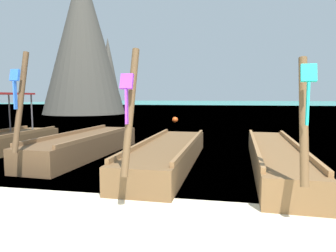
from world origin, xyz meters
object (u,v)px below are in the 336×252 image
object	(u,v)px
longtail_boat_violet_ribbon	(168,154)
longtail_boat_turquoise_ribbon	(275,157)
mooring_buoy_near	(175,120)
karst_rock	(85,41)
longtail_boat_blue_ribbon	(86,145)

from	to	relation	value
longtail_boat_violet_ribbon	longtail_boat_turquoise_ribbon	size ratio (longest dim) A/B	0.93
longtail_boat_turquoise_ribbon	mooring_buoy_near	distance (m)	13.20
longtail_boat_turquoise_ribbon	longtail_boat_violet_ribbon	bearing A→B (deg)	-177.47
longtail_boat_turquoise_ribbon	karst_rock	xyz separation A→B (m)	(-15.56, 21.51, 7.13)
longtail_boat_violet_ribbon	mooring_buoy_near	size ratio (longest dim) A/B	15.40
longtail_boat_violet_ribbon	mooring_buoy_near	xyz separation A→B (m)	(-1.93, 12.49, -0.09)
longtail_boat_violet_ribbon	karst_rock	world-z (taller)	karst_rock
longtail_boat_blue_ribbon	karst_rock	xyz separation A→B (m)	(-10.19, 20.90, 7.10)
longtail_boat_violet_ribbon	mooring_buoy_near	world-z (taller)	longtail_boat_violet_ribbon
karst_rock	mooring_buoy_near	world-z (taller)	karst_rock
longtail_boat_violet_ribbon	karst_rock	xyz separation A→B (m)	(-12.87, 21.63, 7.13)
longtail_boat_violet_ribbon	karst_rock	bearing A→B (deg)	120.76
longtail_boat_turquoise_ribbon	karst_rock	world-z (taller)	karst_rock
longtail_boat_turquoise_ribbon	mooring_buoy_near	bearing A→B (deg)	110.44
longtail_boat_blue_ribbon	longtail_boat_violet_ribbon	xyz separation A→B (m)	(2.68, -0.73, -0.03)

